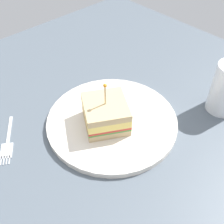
{
  "coord_description": "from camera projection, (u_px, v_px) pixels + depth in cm",
  "views": [
    {
      "loc": [
        -27.06,
        -28.84,
        41.63
      ],
      "look_at": [
        0.0,
        0.0,
        3.21
      ],
      "focal_mm": 44.44,
      "sensor_mm": 36.0,
      "label": 1
    }
  ],
  "objects": [
    {
      "name": "ground_plane",
      "position": [
        112.0,
        126.0,
        0.58
      ],
      "size": [
        95.06,
        95.06,
        2.0
      ],
      "primitive_type": "cube",
      "color": "#4C5660"
    },
    {
      "name": "plate",
      "position": [
        112.0,
        121.0,
        0.57
      ],
      "size": [
        26.63,
        26.63,
        1.21
      ],
      "primitive_type": "cylinder",
      "color": "silver",
      "rests_on": "ground_plane"
    },
    {
      "name": "sandwich_half_center",
      "position": [
        107.0,
        115.0,
        0.54
      ],
      "size": [
        11.5,
        11.68,
        10.02
      ],
      "color": "tan",
      "rests_on": "plate"
    },
    {
      "name": "fork",
      "position": [
        7.0,
        144.0,
        0.53
      ],
      "size": [
        7.81,
        10.87,
        0.35
      ],
      "color": "silver",
      "rests_on": "ground_plane"
    }
  ]
}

